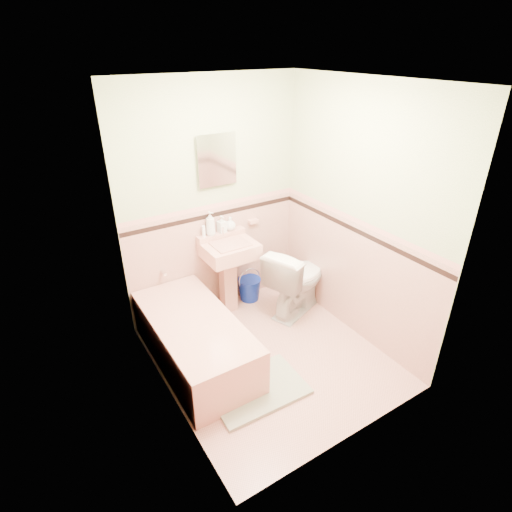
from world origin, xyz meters
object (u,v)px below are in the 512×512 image
soap_bottle_right (230,224)px  shoe (256,388)px  soap_bottle_left (210,223)px  bucket (249,289)px  medicine_cabinet (216,160)px  toilet (297,279)px  bathtub (195,342)px  soap_bottle_mid (222,224)px  sink (230,279)px

soap_bottle_right → shoe: bearing=-111.3°
soap_bottle_left → bucket: soap_bottle_left is taller
medicine_cabinet → toilet: (0.64, -0.57, -1.30)m
bathtub → soap_bottle_right: bearing=41.8°
soap_bottle_right → shoe: 1.75m
bathtub → soap_bottle_mid: 1.27m
sink → soap_bottle_mid: 0.61m
bathtub → shoe: size_ratio=9.32×
medicine_cabinet → soap_bottle_right: (0.11, -0.03, -0.70)m
soap_bottle_left → soap_bottle_mid: 0.14m
soap_bottle_right → soap_bottle_left: bearing=180.0°
toilet → bathtub: bearing=75.9°
soap_bottle_mid → toilet: soap_bottle_mid is taller
soap_bottle_mid → sink: bearing=-94.5°
soap_bottle_mid → soap_bottle_right: 0.10m
sink → bucket: 0.44m
soap_bottle_mid → bucket: bearing=-13.3°
sink → bucket: bearing=19.7°
soap_bottle_left → toilet: 1.13m
medicine_cabinet → bucket: 1.60m
medicine_cabinet → soap_bottle_left: 0.66m
soap_bottle_right → toilet: 0.96m
toilet → bucket: (-0.33, 0.47, -0.27)m
soap_bottle_left → soap_bottle_right: bearing=0.0°
soap_bottle_mid → medicine_cabinet: bearing=115.4°
soap_bottle_left → soap_bottle_right: soap_bottle_left is taller
medicine_cabinet → bucket: bearing=-17.9°
bucket → sink: bearing=-160.3°
sink → medicine_cabinet: medicine_cabinet is taller
sink → shoe: bearing=-109.4°
toilet → soap_bottle_mid: bearing=27.7°
soap_bottle_right → soap_bottle_mid: bearing=180.0°
sink → bucket: (0.31, 0.11, -0.30)m
soap_bottle_mid → shoe: 1.73m
soap_bottle_left → bucket: (0.43, -0.07, -0.92)m
shoe → toilet: bearing=58.9°
medicine_cabinet → soap_bottle_mid: bearing=-64.6°
soap_bottle_left → toilet: bearing=-35.5°
soap_bottle_left → sink: bearing=-56.5°
soap_bottle_mid → shoe: bearing=-107.6°
shoe → sink: bearing=91.2°
soap_bottle_left → shoe: bearing=-102.4°
soap_bottle_right → bucket: 0.89m
shoe → bucket: bearing=81.4°
shoe → medicine_cabinet: bearing=93.9°
soap_bottle_right → shoe: size_ratio=0.94×
sink → soap_bottle_mid: bearing=85.5°
soap_bottle_mid → toilet: size_ratio=0.23×
medicine_cabinet → toilet: bearing=-41.7°
sink → shoe: (-0.42, -1.20, -0.37)m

